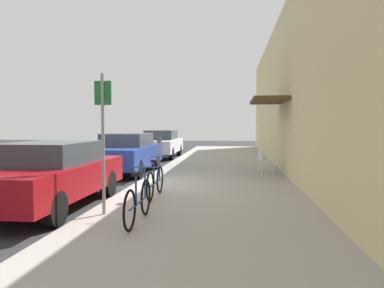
{
  "coord_description": "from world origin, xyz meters",
  "views": [
    {
      "loc": [
        2.78,
        -9.77,
        1.79
      ],
      "look_at": [
        0.87,
        7.03,
        0.88
      ],
      "focal_mm": 33.82,
      "sensor_mm": 36.0,
      "label": 1
    }
  ],
  "objects": [
    {
      "name": "street_sign",
      "position": [
        0.4,
        -3.35,
        1.64
      ],
      "size": [
        0.32,
        0.06,
        2.6
      ],
      "color": "gray",
      "rests_on": "sidewalk_slab"
    },
    {
      "name": "parked_car_2",
      "position": [
        -1.1,
        9.45,
        0.76
      ],
      "size": [
        1.8,
        4.4,
        1.48
      ],
      "color": "silver",
      "rests_on": "ground_plane"
    },
    {
      "name": "parked_car_0",
      "position": [
        -1.1,
        -2.47,
        0.73
      ],
      "size": [
        1.8,
        4.4,
        1.41
      ],
      "color": "maroon",
      "rests_on": "ground_plane"
    },
    {
      "name": "parked_car_1",
      "position": [
        -1.1,
        3.1,
        0.76
      ],
      "size": [
        1.8,
        4.4,
        1.47
      ],
      "color": "navy",
      "rests_on": "ground_plane"
    },
    {
      "name": "cafe_chair_0",
      "position": [
        3.82,
        2.45,
        0.62
      ],
      "size": [
        0.51,
        0.51,
        0.87
      ],
      "color": "silver",
      "rests_on": "sidewalk_slab"
    },
    {
      "name": "bicycle_1",
      "position": [
        1.01,
        -1.67,
        0.48
      ],
      "size": [
        0.46,
        1.71,
        0.9
      ],
      "color": "black",
      "rests_on": "sidewalk_slab"
    },
    {
      "name": "sidewalk_slab",
      "position": [
        2.25,
        2.0,
        0.06
      ],
      "size": [
        4.5,
        32.0,
        0.12
      ],
      "primitive_type": "cube",
      "color": "#9E9B93",
      "rests_on": "ground_plane"
    },
    {
      "name": "parking_meter",
      "position": [
        0.45,
        1.48,
        0.89
      ],
      "size": [
        0.12,
        0.1,
        1.32
      ],
      "color": "slate",
      "rests_on": "sidewalk_slab"
    },
    {
      "name": "ground_plane",
      "position": [
        0.0,
        0.0,
        0.0
      ],
      "size": [
        60.0,
        60.0,
        0.0
      ],
      "primitive_type": "plane",
      "color": "#2D2D30"
    },
    {
      "name": "building_facade",
      "position": [
        4.65,
        2.0,
        2.96
      ],
      "size": [
        1.4,
        32.0,
        5.92
      ],
      "color": "beige",
      "rests_on": "ground_plane"
    },
    {
      "name": "bicycle_0",
      "position": [
        1.18,
        -3.81,
        0.48
      ],
      "size": [
        0.46,
        1.71,
        0.9
      ],
      "color": "black",
      "rests_on": "sidewalk_slab"
    },
    {
      "name": "cafe_chair_1",
      "position": [
        3.82,
        3.42,
        0.62
      ],
      "size": [
        0.46,
        0.46,
        0.87
      ],
      "color": "silver",
      "rests_on": "sidewalk_slab"
    }
  ]
}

